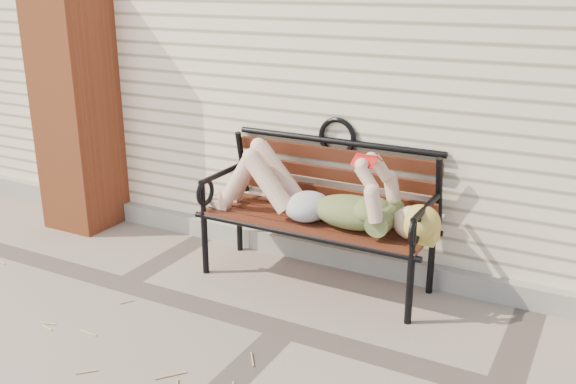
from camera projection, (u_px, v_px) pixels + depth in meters
The scene contains 6 objects.
ground at pixel (285, 330), 3.79m from camera, with size 80.00×80.00×0.00m, color gray.
house_wall at pixel (442, 32), 5.82m from camera, with size 8.00×4.00×3.00m, color #F8E2C1.
foundation_strip at pixel (349, 258), 4.57m from camera, with size 8.00×0.10×0.15m, color gray.
brick_pillar at pixel (77, 106), 5.12m from camera, with size 0.50×0.50×2.00m, color #AA4E26.
garden_bench at pixel (322, 194), 4.27m from camera, with size 1.67×0.67×1.08m.
reading_woman at pixel (315, 194), 4.14m from camera, with size 1.58×0.36×0.50m.
Camera 1 is at (1.59, -2.93, 1.98)m, focal length 40.00 mm.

